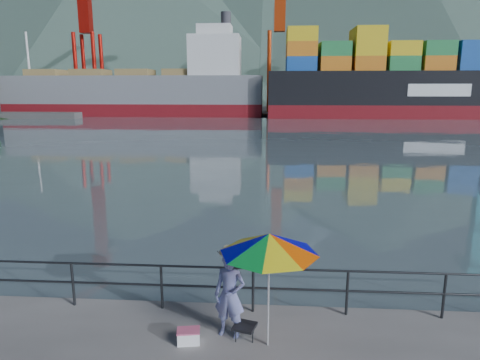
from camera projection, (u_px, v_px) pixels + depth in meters
name	position (u px, v px, depth m)	size (l,w,h in m)	color
harbor_water	(260.00, 104.00, 134.66)	(500.00, 280.00, 0.00)	slate
far_dock	(299.00, 110.00, 97.89)	(200.00, 40.00, 0.40)	#514F4C
guardrail	(117.00, 285.00, 9.40)	(22.00, 0.06, 1.03)	#2D3033
mountains	(347.00, 21.00, 200.42)	(600.00, 332.80, 80.00)	#385147
port_cranes	(412.00, 30.00, 84.34)	(116.00, 28.00, 38.40)	#B8130B
container_stacks	(396.00, 97.00, 96.73)	(58.00, 8.40, 7.80)	yellow
fisherman	(230.00, 295.00, 8.25)	(0.62, 0.40, 1.69)	navy
beach_umbrella	(269.00, 244.00, 7.67)	(2.02, 2.02, 2.22)	white
folding_stool	(245.00, 331.00, 8.30)	(0.51, 0.51, 0.27)	black
cooler_bag	(189.00, 337.00, 8.13)	(0.42, 0.28, 0.24)	white
fishing_rod	(231.00, 300.00, 9.80)	(0.02, 0.02, 2.19)	black
bulk_carrier	(145.00, 92.00, 79.38)	(47.44, 8.21, 14.50)	maroon
container_ship	(439.00, 82.00, 73.49)	(55.47, 9.24, 18.10)	maroon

